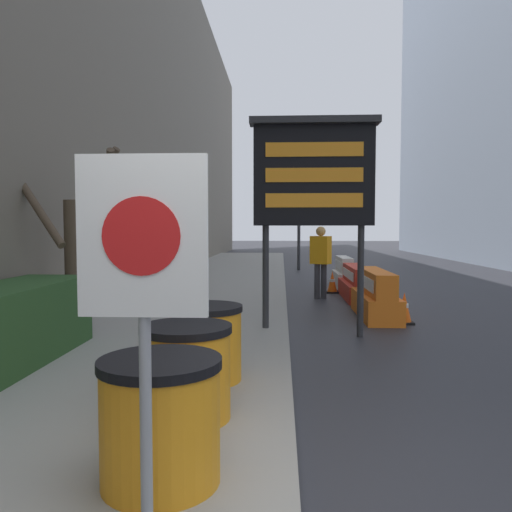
{
  "coord_description": "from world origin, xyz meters",
  "views": [
    {
      "loc": [
        -0.11,
        -2.52,
        1.68
      ],
      "look_at": [
        -0.6,
        7.05,
        1.13
      ],
      "focal_mm": 35.0,
      "sensor_mm": 36.0,
      "label": 1
    }
  ],
  "objects_px": {
    "message_board": "(314,176)",
    "traffic_cone_near": "(404,309)",
    "barrel_drum_middle": "(186,371)",
    "traffic_light_near_curb": "(299,204)",
    "pedestrian_worker": "(321,256)",
    "traffic_cone_mid": "(332,282)",
    "barrel_drum_foreground": "(161,420)",
    "jersey_barrier_orange_near": "(376,297)",
    "jersey_barrier_white": "(344,274)",
    "barrel_drum_back": "(206,342)",
    "warning_sign": "(143,269)",
    "jersey_barrier_red_striped": "(356,284)"
  },
  "relations": [
    {
      "from": "message_board",
      "to": "jersey_barrier_red_striped",
      "type": "height_order",
      "value": "message_board"
    },
    {
      "from": "barrel_drum_back",
      "to": "message_board",
      "type": "bearing_deg",
      "value": 64.87
    },
    {
      "from": "jersey_barrier_red_striped",
      "to": "barrel_drum_middle",
      "type": "bearing_deg",
      "value": -107.86
    },
    {
      "from": "barrel_drum_middle",
      "to": "jersey_barrier_red_striped",
      "type": "relative_size",
      "value": 0.35
    },
    {
      "from": "barrel_drum_middle",
      "to": "jersey_barrier_red_striped",
      "type": "height_order",
      "value": "barrel_drum_middle"
    },
    {
      "from": "jersey_barrier_red_striped",
      "to": "jersey_barrier_white",
      "type": "relative_size",
      "value": 1.28
    },
    {
      "from": "barrel_drum_foreground",
      "to": "warning_sign",
      "type": "height_order",
      "value": "warning_sign"
    },
    {
      "from": "barrel_drum_middle",
      "to": "message_board",
      "type": "distance_m",
      "value": 4.36
    },
    {
      "from": "barrel_drum_foreground",
      "to": "barrel_drum_back",
      "type": "distance_m",
      "value": 2.05
    },
    {
      "from": "message_board",
      "to": "jersey_barrier_orange_near",
      "type": "height_order",
      "value": "message_board"
    },
    {
      "from": "warning_sign",
      "to": "traffic_light_near_curb",
      "type": "xyz_separation_m",
      "value": [
        1.35,
        17.2,
        1.11
      ]
    },
    {
      "from": "traffic_cone_mid",
      "to": "barrel_drum_middle",
      "type": "bearing_deg",
      "value": -103.22
    },
    {
      "from": "message_board",
      "to": "jersey_barrier_orange_near",
      "type": "bearing_deg",
      "value": 53.42
    },
    {
      "from": "jersey_barrier_orange_near",
      "to": "pedestrian_worker",
      "type": "relative_size",
      "value": 1.22
    },
    {
      "from": "traffic_light_near_curb",
      "to": "pedestrian_worker",
      "type": "bearing_deg",
      "value": -88.23
    },
    {
      "from": "barrel_drum_back",
      "to": "message_board",
      "type": "relative_size",
      "value": 0.23
    },
    {
      "from": "barrel_drum_middle",
      "to": "warning_sign",
      "type": "height_order",
      "value": "warning_sign"
    },
    {
      "from": "jersey_barrier_red_striped",
      "to": "message_board",
      "type": "bearing_deg",
      "value": -107.02
    },
    {
      "from": "pedestrian_worker",
      "to": "jersey_barrier_red_striped",
      "type": "bearing_deg",
      "value": -147.22
    },
    {
      "from": "message_board",
      "to": "traffic_light_near_curb",
      "type": "xyz_separation_m",
      "value": [
        0.2,
        11.89,
        0.13
      ]
    },
    {
      "from": "jersey_barrier_red_striped",
      "to": "traffic_cone_mid",
      "type": "height_order",
      "value": "jersey_barrier_red_striped"
    },
    {
      "from": "traffic_cone_near",
      "to": "traffic_cone_mid",
      "type": "bearing_deg",
      "value": 101.69
    },
    {
      "from": "jersey_barrier_orange_near",
      "to": "traffic_cone_near",
      "type": "bearing_deg",
      "value": -58.9
    },
    {
      "from": "traffic_cone_mid",
      "to": "jersey_barrier_orange_near",
      "type": "bearing_deg",
      "value": -82.36
    },
    {
      "from": "jersey_barrier_white",
      "to": "pedestrian_worker",
      "type": "xyz_separation_m",
      "value": [
        -0.84,
        -2.32,
        0.63
      ]
    },
    {
      "from": "barrel_drum_foreground",
      "to": "traffic_cone_near",
      "type": "height_order",
      "value": "barrel_drum_foreground"
    },
    {
      "from": "traffic_cone_mid",
      "to": "barrel_drum_foreground",
      "type": "bearing_deg",
      "value": -101.67
    },
    {
      "from": "barrel_drum_middle",
      "to": "traffic_light_near_curb",
      "type": "distance_m",
      "value": 15.8
    },
    {
      "from": "traffic_cone_near",
      "to": "traffic_cone_mid",
      "type": "height_order",
      "value": "traffic_cone_mid"
    },
    {
      "from": "barrel_drum_middle",
      "to": "jersey_barrier_orange_near",
      "type": "bearing_deg",
      "value": 64.9
    },
    {
      "from": "barrel_drum_middle",
      "to": "barrel_drum_back",
      "type": "relative_size",
      "value": 1.0
    },
    {
      "from": "traffic_cone_near",
      "to": "barrel_drum_middle",
      "type": "bearing_deg",
      "value": -121.35
    },
    {
      "from": "barrel_drum_middle",
      "to": "message_board",
      "type": "bearing_deg",
      "value": 71.2
    },
    {
      "from": "jersey_barrier_orange_near",
      "to": "jersey_barrier_white",
      "type": "height_order",
      "value": "jersey_barrier_orange_near"
    },
    {
      "from": "jersey_barrier_white",
      "to": "traffic_cone_mid",
      "type": "bearing_deg",
      "value": -109.58
    },
    {
      "from": "barrel_drum_middle",
      "to": "barrel_drum_back",
      "type": "distance_m",
      "value": 1.03
    },
    {
      "from": "barrel_drum_back",
      "to": "jersey_barrier_white",
      "type": "height_order",
      "value": "barrel_drum_back"
    },
    {
      "from": "message_board",
      "to": "traffic_light_near_curb",
      "type": "bearing_deg",
      "value": 89.04
    },
    {
      "from": "jersey_barrier_red_striped",
      "to": "barrel_drum_foreground",
      "type": "bearing_deg",
      "value": -105.67
    },
    {
      "from": "pedestrian_worker",
      "to": "traffic_cone_mid",
      "type": "bearing_deg",
      "value": -81.42
    },
    {
      "from": "traffic_cone_near",
      "to": "traffic_light_near_curb",
      "type": "xyz_separation_m",
      "value": [
        -1.46,
        10.8,
        2.33
      ]
    },
    {
      "from": "barrel_drum_back",
      "to": "traffic_light_near_curb",
      "type": "distance_m",
      "value": 14.78
    },
    {
      "from": "traffic_cone_mid",
      "to": "barrel_drum_back",
      "type": "bearing_deg",
      "value": -104.85
    },
    {
      "from": "jersey_barrier_red_striped",
      "to": "jersey_barrier_white",
      "type": "xyz_separation_m",
      "value": [
        0.0,
        2.26,
        0.03
      ]
    },
    {
      "from": "warning_sign",
      "to": "message_board",
      "type": "distance_m",
      "value": 5.52
    },
    {
      "from": "traffic_light_near_curb",
      "to": "pedestrian_worker",
      "type": "xyz_separation_m",
      "value": [
        0.24,
        -7.76,
        -1.59
      ]
    },
    {
      "from": "message_board",
      "to": "traffic_cone_near",
      "type": "xyz_separation_m",
      "value": [
        1.66,
        1.1,
        -2.2
      ]
    },
    {
      "from": "jersey_barrier_orange_near",
      "to": "traffic_cone_near",
      "type": "relative_size",
      "value": 3.76
    },
    {
      "from": "jersey_barrier_red_striped",
      "to": "pedestrian_worker",
      "type": "relative_size",
      "value": 1.27
    },
    {
      "from": "barrel_drum_middle",
      "to": "jersey_barrier_white",
      "type": "relative_size",
      "value": 0.45
    }
  ]
}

